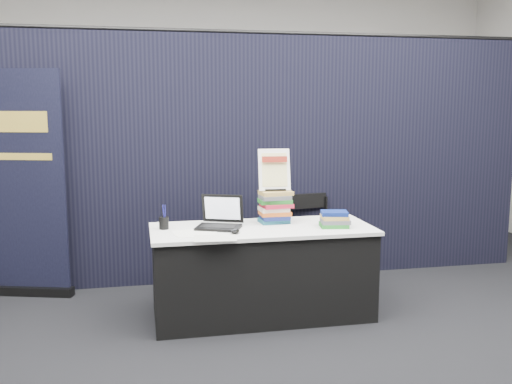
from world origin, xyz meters
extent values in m
plane|color=black|center=(0.00, 0.00, 0.00)|extent=(8.00, 8.00, 0.00)
cube|color=beige|center=(0.00, 4.00, 1.75)|extent=(8.00, 0.02, 3.50)
cube|color=black|center=(0.00, 1.60, 1.20)|extent=(6.00, 0.08, 2.40)
cube|color=black|center=(0.00, 0.55, 0.36)|extent=(1.76, 0.71, 0.72)
cube|color=white|center=(0.00, 0.55, 0.73)|extent=(1.80, 0.75, 0.03)
cube|color=black|center=(-0.36, 0.56, 0.76)|extent=(0.41, 0.35, 0.02)
cube|color=black|center=(-0.36, 0.68, 0.89)|extent=(0.34, 0.18, 0.24)
cube|color=white|center=(-0.36, 0.68, 0.89)|extent=(0.29, 0.15, 0.19)
ellipsoid|color=black|center=(-0.25, 0.37, 0.77)|extent=(0.10, 0.12, 0.03)
cube|color=white|center=(-0.54, 0.38, 0.75)|extent=(0.32, 0.26, 0.00)
cube|color=white|center=(-0.58, 0.47, 0.75)|extent=(0.32, 0.25, 0.00)
cube|color=silver|center=(-0.43, 0.24, 0.75)|extent=(0.33, 0.25, 0.00)
cylinder|color=black|center=(-0.79, 0.64, 0.80)|extent=(0.09, 0.09, 0.10)
cube|color=#1B5566|center=(0.14, 0.70, 0.77)|extent=(0.26, 0.21, 0.03)
cube|color=navy|center=(0.14, 0.70, 0.80)|extent=(0.26, 0.21, 0.03)
cube|color=#C2551B|center=(0.14, 0.70, 0.83)|extent=(0.26, 0.21, 0.03)
cube|color=beige|center=(0.14, 0.70, 0.87)|extent=(0.26, 0.21, 0.03)
cube|color=#AC1B31|center=(0.14, 0.70, 0.90)|extent=(0.26, 0.21, 0.03)
cube|color=#1D6D21|center=(0.14, 0.70, 0.94)|extent=(0.26, 0.21, 0.03)
cube|color=#4D4E52|center=(0.14, 0.70, 0.97)|extent=(0.26, 0.21, 0.03)
cube|color=#B49248|center=(0.14, 0.70, 1.00)|extent=(0.26, 0.21, 0.03)
cube|color=#1D6D21|center=(0.58, 0.45, 0.77)|extent=(0.25, 0.20, 0.03)
cube|color=#4D4E52|center=(0.58, 0.45, 0.80)|extent=(0.25, 0.20, 0.03)
cube|color=#B49248|center=(0.58, 0.45, 0.83)|extent=(0.25, 0.20, 0.03)
cube|color=navy|center=(0.58, 0.45, 0.86)|extent=(0.25, 0.20, 0.03)
cube|color=black|center=(0.14, 0.69, 1.03)|extent=(0.18, 0.03, 0.02)
cylinder|color=black|center=(0.07, 0.77, 1.14)|extent=(0.02, 0.09, 0.26)
cylinder|color=black|center=(0.21, 0.77, 1.14)|extent=(0.02, 0.09, 0.26)
cube|color=white|center=(0.14, 0.73, 1.20)|extent=(0.27, 0.12, 0.35)
cube|color=#EFE595|center=(0.14, 0.72, 1.20)|extent=(0.22, 0.09, 0.27)
cube|color=maroon|center=(0.14, 0.72, 1.29)|extent=(0.21, 0.03, 0.05)
cube|color=black|center=(-2.01, 1.48, 0.04)|extent=(0.86, 0.35, 0.08)
cube|color=black|center=(-2.01, 1.50, 1.02)|extent=(0.79, 0.26, 2.05)
cube|color=gold|center=(-2.01, 1.48, 1.59)|extent=(0.54, 0.17, 0.18)
cube|color=gold|center=(-2.01, 1.48, 1.28)|extent=(0.59, 0.18, 0.06)
cylinder|color=black|center=(0.51, 1.16, 0.21)|extent=(0.02, 0.02, 0.41)
cylinder|color=black|center=(0.88, 1.16, 0.21)|extent=(0.02, 0.02, 0.41)
cylinder|color=black|center=(0.51, 1.53, 0.21)|extent=(0.02, 0.02, 0.41)
cylinder|color=black|center=(0.88, 1.53, 0.21)|extent=(0.02, 0.02, 0.41)
cube|color=black|center=(0.69, 1.34, 0.43)|extent=(0.44, 0.44, 0.04)
cube|color=black|center=(0.69, 1.53, 0.78)|extent=(0.37, 0.09, 0.15)
camera|label=1|loc=(-0.97, -3.89, 1.74)|focal=40.00mm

